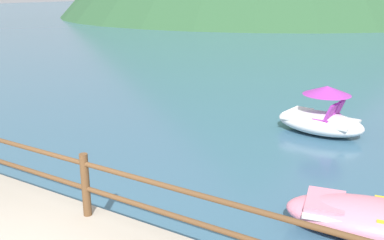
{
  "coord_description": "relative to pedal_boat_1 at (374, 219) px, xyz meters",
  "views": [
    {
      "loc": [
        4.22,
        -2.46,
        3.55
      ],
      "look_at": [
        -0.33,
        5.0,
        0.9
      ],
      "focal_mm": 40.46,
      "sensor_mm": 36.0,
      "label": 1
    }
  ],
  "objects": [
    {
      "name": "pedal_boat_2",
      "position": [
        -2.03,
        4.46,
        0.12
      ],
      "size": [
        2.38,
        1.54,
        1.25
      ],
      "color": "white",
      "rests_on": "ground"
    },
    {
      "name": "pedal_boat_1",
      "position": [
        0.0,
        0.0,
        0.0
      ],
      "size": [
        2.75,
        1.58,
        0.88
      ],
      "color": "pink",
      "rests_on": "ground"
    },
    {
      "name": "dock_railing",
      "position": [
        -3.55,
        -2.25,
        0.69
      ],
      "size": [
        23.92,
        0.12,
        0.95
      ],
      "color": "brown",
      "rests_on": "promenade_dock"
    }
  ]
}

